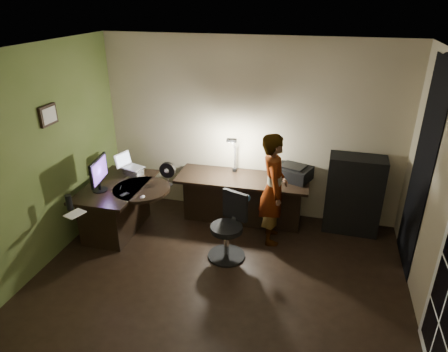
% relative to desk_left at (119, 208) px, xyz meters
% --- Properties ---
extents(floor, '(4.50, 4.00, 0.01)m').
position_rel_desk_left_xyz_m(floor, '(1.70, -0.91, -0.38)').
color(floor, black).
rests_on(floor, ground).
extents(ceiling, '(4.50, 4.00, 0.01)m').
position_rel_desk_left_xyz_m(ceiling, '(1.70, -0.91, 2.33)').
color(ceiling, silver).
rests_on(ceiling, floor).
extents(wall_back, '(4.50, 0.01, 2.70)m').
position_rel_desk_left_xyz_m(wall_back, '(1.70, 1.09, 0.98)').
color(wall_back, tan).
rests_on(wall_back, floor).
extents(wall_front, '(4.50, 0.01, 2.70)m').
position_rel_desk_left_xyz_m(wall_front, '(1.70, -2.92, 0.98)').
color(wall_front, tan).
rests_on(wall_front, floor).
extents(wall_left, '(0.01, 4.00, 2.70)m').
position_rel_desk_left_xyz_m(wall_left, '(-0.56, -0.91, 0.98)').
color(wall_left, tan).
rests_on(wall_left, floor).
extents(wall_right, '(0.01, 4.00, 2.70)m').
position_rel_desk_left_xyz_m(wall_right, '(3.95, -0.91, 0.98)').
color(wall_right, tan).
rests_on(wall_right, floor).
extents(green_wall_overlay, '(0.00, 4.00, 2.70)m').
position_rel_desk_left_xyz_m(green_wall_overlay, '(-0.54, -0.91, 0.98)').
color(green_wall_overlay, '#54672F').
rests_on(green_wall_overlay, floor).
extents(arched_doorway, '(0.01, 0.90, 2.60)m').
position_rel_desk_left_xyz_m(arched_doorway, '(3.94, 0.24, 0.93)').
color(arched_doorway, black).
rests_on(arched_doorway, floor).
extents(framed_picture, '(0.04, 0.30, 0.25)m').
position_rel_desk_left_xyz_m(framed_picture, '(-0.52, -0.46, 1.48)').
color(framed_picture, black).
rests_on(framed_picture, wall_left).
extents(desk_left, '(0.81, 1.30, 0.74)m').
position_rel_desk_left_xyz_m(desk_left, '(0.00, 0.00, 0.00)').
color(desk_left, black).
rests_on(desk_left, floor).
extents(desk_right, '(1.96, 0.73, 0.73)m').
position_rel_desk_left_xyz_m(desk_right, '(1.68, 0.72, -0.01)').
color(desk_right, black).
rests_on(desk_right, floor).
extents(cabinet, '(0.78, 0.41, 1.16)m').
position_rel_desk_left_xyz_m(cabinet, '(3.28, 0.87, 0.21)').
color(cabinet, black).
rests_on(cabinet, floor).
extents(laptop_stand, '(0.30, 0.28, 0.10)m').
position_rel_desk_left_xyz_m(laptop_stand, '(0.07, 0.42, 0.42)').
color(laptop_stand, silver).
rests_on(laptop_stand, desk_left).
extents(laptop, '(0.39, 0.38, 0.22)m').
position_rel_desk_left_xyz_m(laptop, '(0.07, 0.42, 0.58)').
color(laptop, silver).
rests_on(laptop, laptop_stand).
extents(monitor, '(0.19, 0.53, 0.34)m').
position_rel_desk_left_xyz_m(monitor, '(-0.13, -0.20, 0.54)').
color(monitor, black).
rests_on(monitor, desk_left).
extents(mouse, '(0.06, 0.09, 0.03)m').
position_rel_desk_left_xyz_m(mouse, '(0.54, -0.26, 0.38)').
color(mouse, silver).
rests_on(mouse, desk_left).
extents(phone, '(0.11, 0.14, 0.01)m').
position_rel_desk_left_xyz_m(phone, '(0.25, -0.24, 0.37)').
color(phone, black).
rests_on(phone, desk_left).
extents(pen, '(0.05, 0.13, 0.01)m').
position_rel_desk_left_xyz_m(pen, '(0.11, -0.06, 0.37)').
color(pen, black).
rests_on(pen, desk_left).
extents(speaker, '(0.09, 0.09, 0.20)m').
position_rel_desk_left_xyz_m(speaker, '(-0.21, -0.77, 0.47)').
color(speaker, black).
rests_on(speaker, desk_left).
extents(notepad, '(0.22, 0.27, 0.01)m').
position_rel_desk_left_xyz_m(notepad, '(-0.09, -0.86, 0.37)').
color(notepad, silver).
rests_on(notepad, desk_left).
extents(desk_fan, '(0.23, 0.13, 0.35)m').
position_rel_desk_left_xyz_m(desk_fan, '(0.70, 0.24, 0.52)').
color(desk_fan, black).
rests_on(desk_fan, desk_right).
extents(headphones, '(0.20, 0.15, 0.09)m').
position_rel_desk_left_xyz_m(headphones, '(1.82, 0.05, 0.39)').
color(headphones, '#255D8C').
rests_on(headphones, desk_right).
extents(printer, '(0.60, 0.54, 0.22)m').
position_rel_desk_left_xyz_m(printer, '(2.40, 0.87, 0.46)').
color(printer, black).
rests_on(printer, desk_right).
extents(desk_lamp, '(0.24, 0.33, 0.64)m').
position_rel_desk_left_xyz_m(desk_lamp, '(1.52, 0.92, 0.67)').
color(desk_lamp, black).
rests_on(desk_lamp, desk_right).
extents(office_chair, '(0.64, 0.64, 0.89)m').
position_rel_desk_left_xyz_m(office_chair, '(1.68, -0.25, 0.07)').
color(office_chair, black).
rests_on(office_chair, floor).
extents(person, '(0.49, 0.63, 1.58)m').
position_rel_desk_left_xyz_m(person, '(2.19, 0.32, 0.42)').
color(person, '#D8A88C').
rests_on(person, floor).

